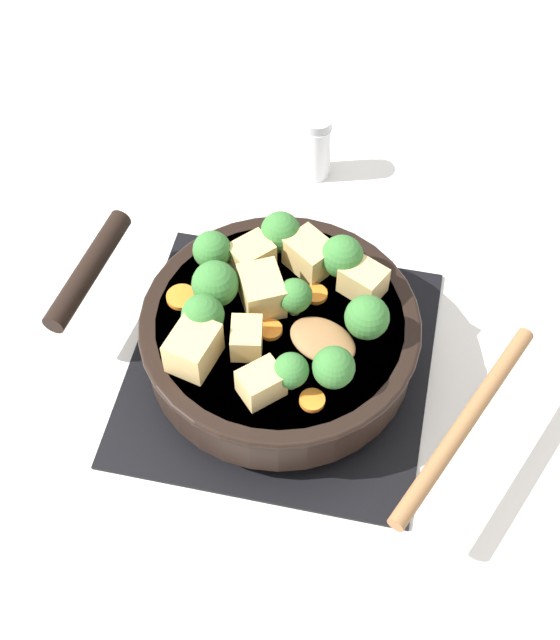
% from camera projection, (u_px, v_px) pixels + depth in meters
% --- Properties ---
extents(ground_plane, '(2.40, 2.40, 0.00)m').
position_uv_depth(ground_plane, '(280.00, 366.00, 0.94)').
color(ground_plane, white).
extents(front_burner_grate, '(0.31, 0.31, 0.03)m').
position_uv_depth(front_burner_grate, '(280.00, 360.00, 0.93)').
color(front_burner_grate, black).
rests_on(front_burner_grate, ground_plane).
extents(skillet_pan, '(0.37, 0.28, 0.06)m').
position_uv_depth(skillet_pan, '(278.00, 334.00, 0.89)').
color(skillet_pan, black).
rests_on(skillet_pan, front_burner_grate).
extents(wooden_spoon, '(0.24, 0.23, 0.02)m').
position_uv_depth(wooden_spoon, '(402.00, 386.00, 0.82)').
color(wooden_spoon, olive).
rests_on(wooden_spoon, skillet_pan).
extents(tofu_cube_center_large, '(0.05, 0.05, 0.03)m').
position_uv_depth(tofu_cube_center_large, '(251.00, 257.00, 0.90)').
color(tofu_cube_center_large, '#DBB770').
rests_on(tofu_cube_center_large, skillet_pan).
extents(tofu_cube_near_handle, '(0.05, 0.06, 0.04)m').
position_uv_depth(tofu_cube_near_handle, '(193.00, 348.00, 0.83)').
color(tofu_cube_near_handle, '#DBB770').
rests_on(tofu_cube_near_handle, skillet_pan).
extents(tofu_cube_east_chunk, '(0.06, 0.06, 0.04)m').
position_uv_depth(tofu_cube_east_chunk, '(262.00, 291.00, 0.87)').
color(tofu_cube_east_chunk, '#DBB770').
rests_on(tofu_cube_east_chunk, skillet_pan).
extents(tofu_cube_west_chunk, '(0.05, 0.05, 0.03)m').
position_uv_depth(tofu_cube_west_chunk, '(259.00, 383.00, 0.81)').
color(tofu_cube_west_chunk, '#DBB770').
rests_on(tofu_cube_west_chunk, skillet_pan).
extents(tofu_cube_back_piece, '(0.06, 0.06, 0.04)m').
position_uv_depth(tofu_cube_back_piece, '(310.00, 255.00, 0.89)').
color(tofu_cube_back_piece, '#DBB770').
rests_on(tofu_cube_back_piece, skillet_pan).
extents(tofu_cube_front_piece, '(0.05, 0.05, 0.03)m').
position_uv_depth(tofu_cube_front_piece, '(363.00, 280.00, 0.88)').
color(tofu_cube_front_piece, '#DBB770').
rests_on(tofu_cube_front_piece, skillet_pan).
extents(tofu_cube_mid_small, '(0.04, 0.04, 0.03)m').
position_uv_depth(tofu_cube_mid_small, '(247.00, 338.00, 0.84)').
color(tofu_cube_mid_small, '#DBB770').
rests_on(tofu_cube_mid_small, skillet_pan).
extents(broccoli_floret_near_spoon, '(0.05, 0.05, 0.05)m').
position_uv_depth(broccoli_floret_near_spoon, '(215.00, 284.00, 0.86)').
color(broccoli_floret_near_spoon, '#709956').
rests_on(broccoli_floret_near_spoon, skillet_pan).
extents(broccoli_floret_center_top, '(0.04, 0.04, 0.05)m').
position_uv_depth(broccoli_floret_center_top, '(212.00, 250.00, 0.89)').
color(broccoli_floret_center_top, '#709956').
rests_on(broccoli_floret_center_top, skillet_pan).
extents(broccoli_floret_east_rim, '(0.04, 0.04, 0.05)m').
position_uv_depth(broccoli_floret_east_rim, '(367.00, 318.00, 0.84)').
color(broccoli_floret_east_rim, '#709956').
rests_on(broccoli_floret_east_rim, skillet_pan).
extents(broccoli_floret_west_rim, '(0.03, 0.03, 0.04)m').
position_uv_depth(broccoli_floret_west_rim, '(291.00, 371.00, 0.81)').
color(broccoli_floret_west_rim, '#709956').
rests_on(broccoli_floret_west_rim, skillet_pan).
extents(broccoli_floret_north_edge, '(0.03, 0.03, 0.04)m').
position_uv_depth(broccoli_floret_north_edge, '(295.00, 296.00, 0.86)').
color(broccoli_floret_north_edge, '#709956').
rests_on(broccoli_floret_north_edge, skillet_pan).
extents(broccoli_floret_south_cluster, '(0.04, 0.04, 0.05)m').
position_uv_depth(broccoli_floret_south_cluster, '(342.00, 257.00, 0.88)').
color(broccoli_floret_south_cluster, '#709956').
rests_on(broccoli_floret_south_cluster, skillet_pan).
extents(broccoli_floret_mid_floret, '(0.04, 0.04, 0.05)m').
position_uv_depth(broccoli_floret_mid_floret, '(203.00, 315.00, 0.84)').
color(broccoli_floret_mid_floret, '#709956').
rests_on(broccoli_floret_mid_floret, skillet_pan).
extents(broccoli_floret_small_inner, '(0.04, 0.04, 0.05)m').
position_uv_depth(broccoli_floret_small_inner, '(334.00, 368.00, 0.81)').
color(broccoli_floret_small_inner, '#709956').
rests_on(broccoli_floret_small_inner, skillet_pan).
extents(broccoli_floret_tall_stem, '(0.04, 0.04, 0.05)m').
position_uv_depth(broccoli_floret_tall_stem, '(281.00, 232.00, 0.90)').
color(broccoli_floret_tall_stem, '#709956').
rests_on(broccoli_floret_tall_stem, skillet_pan).
extents(carrot_slice_orange_thin, '(0.02, 0.02, 0.01)m').
position_uv_depth(carrot_slice_orange_thin, '(270.00, 330.00, 0.86)').
color(carrot_slice_orange_thin, orange).
rests_on(carrot_slice_orange_thin, skillet_pan).
extents(carrot_slice_near_center, '(0.03, 0.03, 0.01)m').
position_uv_depth(carrot_slice_near_center, '(181.00, 297.00, 0.88)').
color(carrot_slice_near_center, orange).
rests_on(carrot_slice_near_center, skillet_pan).
extents(carrot_slice_edge_slice, '(0.02, 0.02, 0.01)m').
position_uv_depth(carrot_slice_edge_slice, '(312.00, 400.00, 0.81)').
color(carrot_slice_edge_slice, orange).
rests_on(carrot_slice_edge_slice, skillet_pan).
extents(carrot_slice_under_broccoli, '(0.02, 0.02, 0.01)m').
position_uv_depth(carrot_slice_under_broccoli, '(316.00, 294.00, 0.89)').
color(carrot_slice_under_broccoli, orange).
rests_on(carrot_slice_under_broccoli, skillet_pan).
extents(salt_shaker, '(0.04, 0.04, 0.09)m').
position_uv_depth(salt_shaker, '(316.00, 147.00, 1.07)').
color(salt_shaker, white).
rests_on(salt_shaker, ground_plane).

